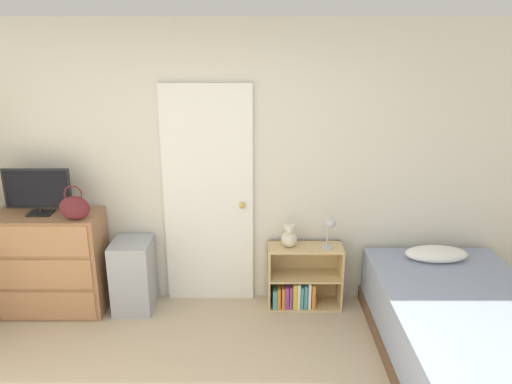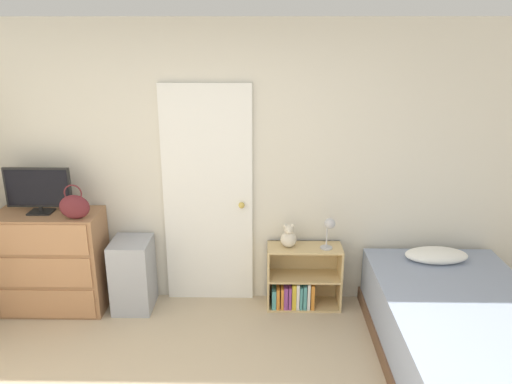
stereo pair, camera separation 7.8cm
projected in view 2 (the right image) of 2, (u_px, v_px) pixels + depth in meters
wall_back at (222, 167)px, 4.45m from camera, size 10.00×0.06×2.55m
door_closed at (208, 197)px, 4.49m from camera, size 0.80×0.09×2.02m
dresser at (53, 262)px, 4.48m from camera, size 0.91×0.44×0.93m
tv at (38, 189)px, 4.28m from camera, size 0.57×0.16×0.41m
handbag at (74, 206)px, 4.17m from camera, size 0.26×0.10×0.30m
storage_bin at (133, 274)px, 4.53m from camera, size 0.34×0.39×0.66m
bookshelf at (299, 283)px, 4.59m from camera, size 0.67×0.28×0.59m
teddy_bear at (289, 237)px, 4.45m from camera, size 0.14×0.14×0.22m
desk_lamp at (329, 227)px, 4.37m from camera, size 0.12×0.12×0.29m
bed at (461, 332)px, 3.78m from camera, size 1.20×1.94×0.64m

